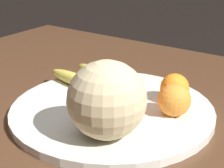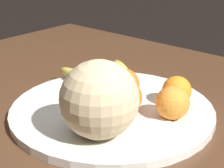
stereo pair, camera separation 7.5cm
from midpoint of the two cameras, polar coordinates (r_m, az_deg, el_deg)
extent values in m
cube|color=#4C301E|center=(0.79, -7.12, -5.78)|extent=(1.24, 1.08, 0.04)
cube|color=#4C301E|center=(1.58, -10.16, -5.69)|extent=(0.07, 0.07, 0.68)
cylinder|color=silver|center=(0.77, -2.78, -4.04)|extent=(0.42, 0.42, 0.02)
torus|color=#1E4C56|center=(0.77, -2.78, -3.91)|extent=(0.42, 0.42, 0.01)
sphere|color=beige|center=(0.63, -4.19, -2.50)|extent=(0.14, 0.14, 0.14)
sphere|color=#473819|center=(0.82, -1.98, -0.60)|extent=(0.02, 0.02, 0.02)
ellipsoid|color=#DBC64C|center=(0.91, -1.81, 1.84)|extent=(0.15, 0.12, 0.03)
ellipsoid|color=#DBC64C|center=(0.89, -4.84, 1.25)|extent=(0.17, 0.10, 0.03)
ellipsoid|color=#DBC64C|center=(0.87, -7.86, 0.53)|extent=(0.18, 0.06, 0.03)
sphere|color=orange|center=(0.72, 6.55, -2.50)|extent=(0.07, 0.07, 0.07)
sphere|color=orange|center=(0.79, 6.85, -0.64)|extent=(0.06, 0.06, 0.06)
sphere|color=orange|center=(0.79, -1.30, -0.08)|extent=(0.07, 0.07, 0.07)
sphere|color=orange|center=(0.73, -0.77, -1.94)|extent=(0.07, 0.07, 0.07)
cube|color=white|center=(0.71, 3.36, -5.72)|extent=(0.08, 0.07, 0.00)
camera|label=1|loc=(0.04, -92.86, -1.17)|focal=60.00mm
camera|label=2|loc=(0.04, 87.14, 1.17)|focal=60.00mm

